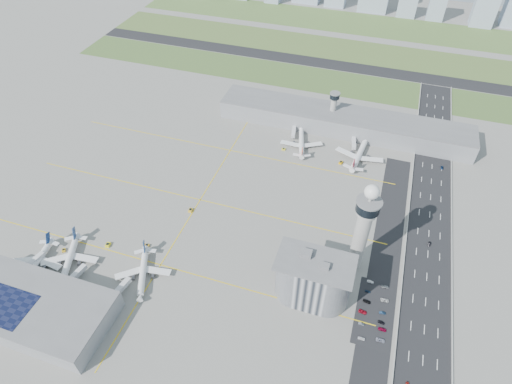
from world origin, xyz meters
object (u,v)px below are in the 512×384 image
(airplane_far_a, at_px, (302,140))
(airplane_far_b, at_px, (360,151))
(jet_bridge_far_1, at_px, (353,139))
(car_lot_10, at_px, (385,300))
(tug_5, at_px, (341,162))
(car_lot_3, at_px, (367,301))
(tug_1, at_px, (108,245))
(car_lot_5, at_px, (370,282))
(car_hw_4, at_px, (427,123))
(tug_3, at_px, (190,210))
(car_lot_2, at_px, (363,312))
(jet_bridge_near_1, at_px, (68,284))
(tug_4, at_px, (284,149))
(car_lot_4, at_px, (368,291))
(jet_bridge_far_0, at_px, (294,128))
(admin_building, at_px, (313,279))
(airplane_near_c, at_px, (142,271))
(jet_bridge_near_0, at_px, (26,271))
(car_hw_2, at_px, (442,168))
(car_lot_6, at_px, (380,340))
(airplane_near_b, at_px, (68,258))
(car_hw_1, at_px, (429,244))
(control_tower, at_px, (363,225))
(airplane_near_a, at_px, (35,261))
(secondary_tower, at_px, (333,107))
(car_lot_7, at_px, (382,329))
(tug_0, at_px, (64,250))
(car_lot_1, at_px, (361,324))
(car_lot_11, at_px, (385,287))
(car_lot_8, at_px, (381,322))
(tug_2, at_px, (147,245))
(jet_bridge_near_2, at_px, (113,298))
(car_lot_0, at_px, (361,338))
(car_lot_9, at_px, (382,313))

(airplane_far_a, bearing_deg, airplane_far_b, -105.56)
(jet_bridge_far_1, distance_m, car_lot_10, 150.29)
(tug_5, distance_m, car_lot_3, 123.63)
(tug_1, bearing_deg, car_lot_5, -2.41)
(tug_5, height_order, car_hw_4, tug_5)
(tug_3, xyz_separation_m, car_lot_5, (125.22, -20.35, -0.39))
(airplane_far_b, distance_m, car_lot_2, 139.18)
(jet_bridge_near_1, distance_m, tug_4, 185.09)
(car_lot_4, xyz_separation_m, car_lot_10, (9.93, -2.99, 0.11))
(car_lot_3, bearing_deg, jet_bridge_far_0, 35.35)
(car_hw_4, bearing_deg, tug_3, -134.18)
(admin_building, bearing_deg, airplane_near_c, -168.99)
(airplane_far_a, relative_size, jet_bridge_near_0, 2.89)
(car_hw_2, bearing_deg, jet_bridge_far_0, 173.52)
(jet_bridge_near_0, distance_m, car_lot_6, 207.42)
(airplane_near_b, distance_m, car_hw_1, 224.99)
(control_tower, relative_size, airplane_near_a, 1.69)
(secondary_tower, height_order, jet_bridge_far_0, secondary_tower)
(car_lot_7, bearing_deg, jet_bridge_far_1, 12.99)
(car_hw_2, bearing_deg, tug_0, -145.54)
(airplane_near_a, height_order, airplane_near_b, airplane_near_b)
(car_lot_1, distance_m, car_lot_11, 29.79)
(car_lot_1, bearing_deg, jet_bridge_near_1, 100.31)
(car_hw_4, bearing_deg, car_lot_8, -95.70)
(airplane_near_a, height_order, car_lot_2, airplane_near_a)
(tug_2, xyz_separation_m, car_lot_6, (148.21, -18.47, -0.21))
(jet_bridge_near_2, relative_size, car_hw_1, 3.64)
(admin_building, relative_size, tug_0, 15.40)
(jet_bridge_near_1, xyz_separation_m, car_lot_0, (166.52, 20.85, -2.19))
(secondary_tower, distance_m, tug_0, 232.04)
(admin_building, height_order, jet_bridge_far_0, admin_building)
(jet_bridge_near_1, bearing_deg, jet_bridge_near_2, -80.00)
(airplane_near_c, xyz_separation_m, car_lot_9, (137.94, 19.76, -4.94))
(jet_bridge_far_0, relative_size, jet_bridge_far_1, 1.00)
(car_lot_1, bearing_deg, car_hw_1, -25.15)
(jet_bridge_far_1, bearing_deg, tug_5, -18.70)
(tug_4, distance_m, car_lot_10, 148.88)
(jet_bridge_far_1, bearing_deg, airplane_far_a, -75.79)
(jet_bridge_far_0, distance_m, car_lot_9, 177.93)
(airplane_near_b, bearing_deg, car_hw_1, 90.27)
(car_lot_4, xyz_separation_m, car_lot_9, (9.59, -11.57, 0.04))
(secondary_tower, xyz_separation_m, jet_bridge_far_0, (-28.00, -18.00, -15.95))
(airplane_far_a, distance_m, car_lot_5, 136.72)
(airplane_far_b, relative_size, car_lot_9, 12.63)
(car_hw_1, bearing_deg, car_lot_3, -114.42)
(airplane_far_b, distance_m, car_hw_2, 63.17)
(airplane_near_c, bearing_deg, car_lot_10, 77.61)
(tug_5, height_order, car_lot_8, tug_5)
(car_lot_5, relative_size, car_lot_7, 0.85)
(tug_0, bearing_deg, airplane_far_a, 18.27)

